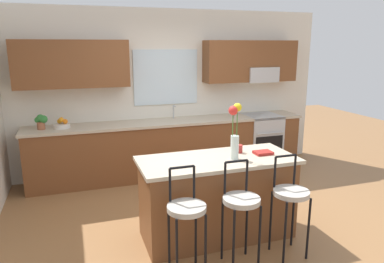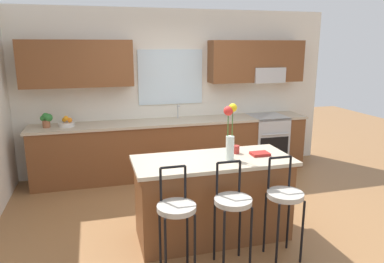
# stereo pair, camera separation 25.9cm
# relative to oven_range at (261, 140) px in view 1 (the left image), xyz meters

# --- Properties ---
(ground_plane) EXTENTS (14.00, 14.00, 0.00)m
(ground_plane) POSITION_rel_oven_range_xyz_m (-1.66, -1.68, -0.46)
(ground_plane) COLOR olive
(back_wall_assembly) EXTENTS (5.60, 0.50, 2.70)m
(back_wall_assembly) POSITION_rel_oven_range_xyz_m (-1.62, 0.31, 1.05)
(back_wall_assembly) COLOR silver
(back_wall_assembly) RESTS_ON ground
(counter_run) EXTENTS (4.56, 0.64, 0.92)m
(counter_run) POSITION_rel_oven_range_xyz_m (-1.66, 0.02, 0.01)
(counter_run) COLOR brown
(counter_run) RESTS_ON ground
(sink_faucet) EXTENTS (0.02, 0.13, 0.23)m
(sink_faucet) POSITION_rel_oven_range_xyz_m (-1.57, 0.17, 0.60)
(sink_faucet) COLOR #B7BABC
(sink_faucet) RESTS_ON counter_run
(oven_range) EXTENTS (0.60, 0.64, 0.92)m
(oven_range) POSITION_rel_oven_range_xyz_m (0.00, 0.00, 0.00)
(oven_range) COLOR #B7BABC
(oven_range) RESTS_ON ground
(kitchen_island) EXTENTS (1.73, 0.76, 0.92)m
(kitchen_island) POSITION_rel_oven_range_xyz_m (-1.71, -2.09, 0.00)
(kitchen_island) COLOR brown
(kitchen_island) RESTS_ON ground
(bar_stool_near) EXTENTS (0.36, 0.36, 1.04)m
(bar_stool_near) POSITION_rel_oven_range_xyz_m (-2.26, -2.68, 0.18)
(bar_stool_near) COLOR black
(bar_stool_near) RESTS_ON ground
(bar_stool_middle) EXTENTS (0.36, 0.36, 1.04)m
(bar_stool_middle) POSITION_rel_oven_range_xyz_m (-1.71, -2.68, 0.18)
(bar_stool_middle) COLOR black
(bar_stool_middle) RESTS_ON ground
(bar_stool_far) EXTENTS (0.36, 0.36, 1.04)m
(bar_stool_far) POSITION_rel_oven_range_xyz_m (-1.16, -2.68, 0.18)
(bar_stool_far) COLOR black
(bar_stool_far) RESTS_ON ground
(flower_vase) EXTENTS (0.15, 0.10, 0.61)m
(flower_vase) POSITION_rel_oven_range_xyz_m (-1.55, -2.17, 0.78)
(flower_vase) COLOR silver
(flower_vase) RESTS_ON kitchen_island
(mug_ceramic) EXTENTS (0.08, 0.08, 0.09)m
(mug_ceramic) POSITION_rel_oven_range_xyz_m (-1.39, -1.96, 0.51)
(mug_ceramic) COLOR #A52D28
(mug_ceramic) RESTS_ON kitchen_island
(cookbook) EXTENTS (0.20, 0.15, 0.03)m
(cookbook) POSITION_rel_oven_range_xyz_m (-1.16, -2.10, 0.48)
(cookbook) COLOR maroon
(cookbook) RESTS_ON kitchen_island
(fruit_bowl_oranges) EXTENTS (0.24, 0.24, 0.16)m
(fruit_bowl_oranges) POSITION_rel_oven_range_xyz_m (-3.34, 0.03, 0.51)
(fruit_bowl_oranges) COLOR silver
(fruit_bowl_oranges) RESTS_ON counter_run
(potted_plant_small) EXTENTS (0.18, 0.12, 0.22)m
(potted_plant_small) POSITION_rel_oven_range_xyz_m (-3.62, 0.02, 0.59)
(potted_plant_small) COLOR #9E5B3D
(potted_plant_small) RESTS_ON counter_run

